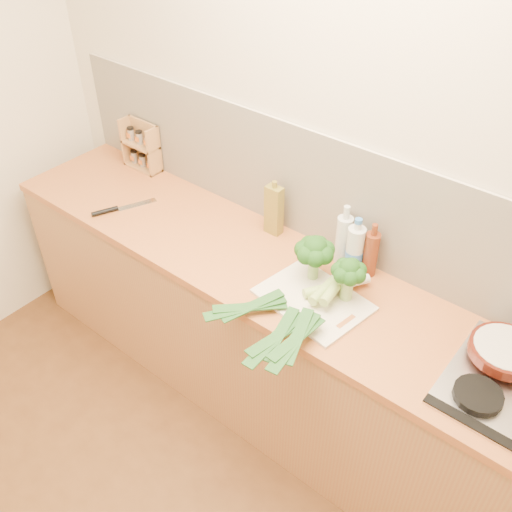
{
  "coord_description": "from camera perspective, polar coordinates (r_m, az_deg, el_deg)",
  "views": [
    {
      "loc": [
        1.05,
        -0.35,
        2.52
      ],
      "look_at": [
        -0.13,
        1.1,
        1.02
      ],
      "focal_mm": 40.0,
      "sensor_mm": 36.0,
      "label": 1
    }
  ],
  "objects": [
    {
      "name": "chopping_board",
      "position": [
        2.37,
        5.74,
        -4.36
      ],
      "size": [
        0.48,
        0.38,
        0.01
      ],
      "primitive_type": "cube",
      "rotation": [
        0.0,
        0.0,
        -0.16
      ],
      "color": "white",
      "rests_on": "counter"
    },
    {
      "name": "spice_rack",
      "position": [
        3.24,
        -11.26,
        10.53
      ],
      "size": [
        0.23,
        0.09,
        0.27
      ],
      "color": "tan",
      "rests_on": "counter"
    },
    {
      "name": "skillet",
      "position": [
        2.28,
        23.72,
        -8.69
      ],
      "size": [
        0.37,
        0.26,
        0.04
      ],
      "rotation": [
        0.0,
        0.0,
        -0.33
      ],
      "color": "#4E160D",
      "rests_on": "gas_hob"
    },
    {
      "name": "room_shell",
      "position": [
        2.51,
        7.91,
        5.89
      ],
      "size": [
        3.5,
        3.5,
        3.5
      ],
      "color": "beige",
      "rests_on": "ground"
    },
    {
      "name": "broccoli_left",
      "position": [
        2.37,
        5.89,
        0.5
      ],
      "size": [
        0.17,
        0.17,
        0.21
      ],
      "color": "#92BA6C",
      "rests_on": "chopping_board"
    },
    {
      "name": "leek_front",
      "position": [
        2.35,
        5.17,
        -3.69
      ],
      "size": [
        0.42,
        0.64,
        0.04
      ],
      "rotation": [
        0.0,
        0.0,
        -0.55
      ],
      "color": "white",
      "rests_on": "chopping_board"
    },
    {
      "name": "water_bottle",
      "position": [
        2.47,
        9.81,
        0.44
      ],
      "size": [
        0.08,
        0.08,
        0.26
      ],
      "color": "silver",
      "rests_on": "counter"
    },
    {
      "name": "leek_mid",
      "position": [
        2.3,
        5.78,
        -4.38
      ],
      "size": [
        0.11,
        0.71,
        0.04
      ],
      "rotation": [
        0.0,
        0.0,
        0.03
      ],
      "color": "white",
      "rests_on": "chopping_board"
    },
    {
      "name": "glass_bottle",
      "position": [
        2.51,
        8.73,
        1.72
      ],
      "size": [
        0.07,
        0.07,
        0.29
      ],
      "color": "silver",
      "rests_on": "counter"
    },
    {
      "name": "broccoli_right",
      "position": [
        2.29,
        9.28,
        -1.62
      ],
      "size": [
        0.14,
        0.15,
        0.2
      ],
      "color": "#92BA6C",
      "rests_on": "chopping_board"
    },
    {
      "name": "oil_tin",
      "position": [
        2.66,
        1.8,
        4.64
      ],
      "size": [
        0.08,
        0.05,
        0.28
      ],
      "color": "olive",
      "rests_on": "counter"
    },
    {
      "name": "chefs_knife",
      "position": [
        2.95,
        -14.11,
        4.52
      ],
      "size": [
        0.16,
        0.32,
        0.02
      ],
      "rotation": [
        0.0,
        0.0,
        -0.42
      ],
      "color": "silver",
      "rests_on": "counter"
    },
    {
      "name": "counter",
      "position": [
        2.79,
        3.35,
        -9.16
      ],
      "size": [
        3.2,
        0.62,
        0.9
      ],
      "color": "#A97A46",
      "rests_on": "ground"
    },
    {
      "name": "amber_bottle",
      "position": [
        2.47,
        11.4,
        0.25
      ],
      "size": [
        0.06,
        0.06,
        0.26
      ],
      "color": "#652A13",
      "rests_on": "counter"
    },
    {
      "name": "leek_back",
      "position": [
        2.26,
        6.64,
        -4.79
      ],
      "size": [
        0.15,
        0.66,
        0.04
      ],
      "rotation": [
        0.0,
        0.0,
        0.13
      ],
      "color": "white",
      "rests_on": "chopping_board"
    }
  ]
}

